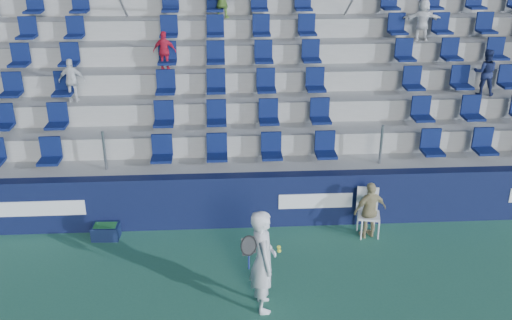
{
  "coord_description": "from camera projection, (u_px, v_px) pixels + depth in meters",
  "views": [
    {
      "loc": [
        -0.43,
        -7.81,
        6.33
      ],
      "look_at": [
        0.2,
        2.8,
        1.7
      ],
      "focal_mm": 40.0,
      "sensor_mm": 36.0,
      "label": 1
    }
  ],
  "objects": [
    {
      "name": "ball_bin",
      "position": [
        106.0,
        231.0,
        11.99
      ],
      "size": [
        0.58,
        0.39,
        0.32
      ],
      "color": "#111C3E",
      "rests_on": "ground"
    },
    {
      "name": "line_judge",
      "position": [
        370.0,
        210.0,
        11.88
      ],
      "size": [
        0.79,
        0.49,
        1.25
      ],
      "primitive_type": "imported",
      "rotation": [
        0.0,
        0.0,
        3.42
      ],
      "color": "tan",
      "rests_on": "ground"
    },
    {
      "name": "tennis_player",
      "position": [
        263.0,
        261.0,
        9.59
      ],
      "size": [
        0.69,
        0.73,
        1.89
      ],
      "color": "silver",
      "rests_on": "ground"
    },
    {
      "name": "line_judge_chair",
      "position": [
        368.0,
        208.0,
        12.04
      ],
      "size": [
        0.53,
        0.55,
        1.03
      ],
      "color": "white",
      "rests_on": "ground"
    },
    {
      "name": "grandstand",
      "position": [
        238.0,
        71.0,
        16.39
      ],
      "size": [
        24.0,
        8.17,
        6.63
      ],
      "color": "#9E9E99",
      "rests_on": "ground"
    },
    {
      "name": "ground",
      "position": [
        254.0,
        317.0,
        9.7
      ],
      "size": [
        70.0,
        70.0,
        0.0
      ],
      "primitive_type": "plane",
      "color": "#2E6D53",
      "rests_on": "ground"
    },
    {
      "name": "sponsor_wall",
      "position": [
        246.0,
        200.0,
        12.35
      ],
      "size": [
        24.0,
        0.32,
        1.2
      ],
      "color": "#0F163A",
      "rests_on": "ground"
    }
  ]
}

